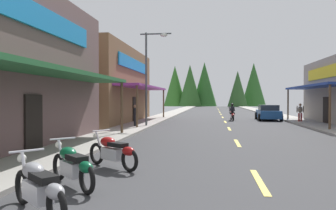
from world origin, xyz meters
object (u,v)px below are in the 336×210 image
(motorcycle_parked_left_2, at_px, (113,151))
(pedestrian_browsing, at_px, (135,115))
(pedestrian_by_shop, at_px, (300,112))
(streetlamp_left, at_px, (151,66))
(parked_car_curbside, at_px, (268,113))
(rider_cruising_lead, at_px, (232,113))
(motorcycle_parked_left_0, at_px, (38,187))
(motorcycle_parked_left_1, at_px, (72,165))

(motorcycle_parked_left_2, relative_size, pedestrian_browsing, 1.17)
(pedestrian_by_shop, xyz_separation_m, pedestrian_browsing, (-12.28, -6.41, -0.02))
(motorcycle_parked_left_2, distance_m, pedestrian_by_shop, 21.27)
(streetlamp_left, relative_size, parked_car_curbside, 1.49)
(rider_cruising_lead, height_order, pedestrian_by_shop, pedestrian_by_shop)
(motorcycle_parked_left_2, bearing_deg, pedestrian_browsing, -44.14)
(rider_cruising_lead, relative_size, parked_car_curbside, 0.49)
(rider_cruising_lead, bearing_deg, parked_car_curbside, -73.26)
(motorcycle_parked_left_0, distance_m, parked_car_curbside, 26.79)
(streetlamp_left, distance_m, pedestrian_by_shop, 13.12)
(pedestrian_by_shop, bearing_deg, motorcycle_parked_left_0, 159.06)
(rider_cruising_lead, bearing_deg, streetlamp_left, 137.86)
(rider_cruising_lead, bearing_deg, motorcycle_parked_left_1, 164.28)
(streetlamp_left, relative_size, rider_cruising_lead, 3.03)
(rider_cruising_lead, xyz_separation_m, parked_car_curbside, (3.33, 1.24, 0.03))
(motorcycle_parked_left_1, bearing_deg, parked_car_curbside, -66.31)
(pedestrian_browsing, xyz_separation_m, parked_car_curbside, (10.25, 9.42, -0.21))
(motorcycle_parked_left_0, xyz_separation_m, motorcycle_parked_left_1, (-0.19, 1.73, 0.00))
(streetlamp_left, bearing_deg, motorcycle_parked_left_2, -83.76)
(pedestrian_by_shop, height_order, pedestrian_browsing, pedestrian_by_shop)
(pedestrian_by_shop, relative_size, pedestrian_browsing, 1.02)
(pedestrian_by_shop, distance_m, pedestrian_browsing, 13.85)
(motorcycle_parked_left_2, xyz_separation_m, parked_car_curbside, (7.87, 21.84, 0.20))
(streetlamp_left, height_order, parked_car_curbside, streetlamp_left)
(streetlamp_left, distance_m, motorcycle_parked_left_1, 15.59)
(streetlamp_left, xyz_separation_m, rider_cruising_lead, (5.97, 7.51, -3.55))
(motorcycle_parked_left_1, height_order, parked_car_curbside, parked_car_curbside)
(pedestrian_by_shop, xyz_separation_m, parked_car_curbside, (-2.03, 3.01, -0.22))
(motorcycle_parked_left_0, relative_size, motorcycle_parked_left_2, 0.94)
(pedestrian_browsing, bearing_deg, rider_cruising_lead, 40.69)
(pedestrian_browsing, relative_size, parked_car_curbside, 0.36)
(streetlamp_left, distance_m, motorcycle_parked_left_0, 17.28)
(motorcycle_parked_left_1, relative_size, rider_cruising_lead, 0.77)
(motorcycle_parked_left_0, bearing_deg, pedestrian_by_shop, -73.97)
(motorcycle_parked_left_1, height_order, motorcycle_parked_left_2, same)
(motorcycle_parked_left_0, height_order, motorcycle_parked_left_1, same)
(motorcycle_parked_left_1, height_order, pedestrian_browsing, pedestrian_browsing)
(parked_car_curbside, bearing_deg, pedestrian_by_shop, -144.13)
(rider_cruising_lead, xyz_separation_m, pedestrian_by_shop, (5.36, -1.77, 0.25))
(motorcycle_parked_left_1, xyz_separation_m, motorcycle_parked_left_2, (0.29, 2.00, 0.00))
(streetlamp_left, height_order, motorcycle_parked_left_0, streetlamp_left)
(motorcycle_parked_left_1, relative_size, parked_car_curbside, 0.38)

